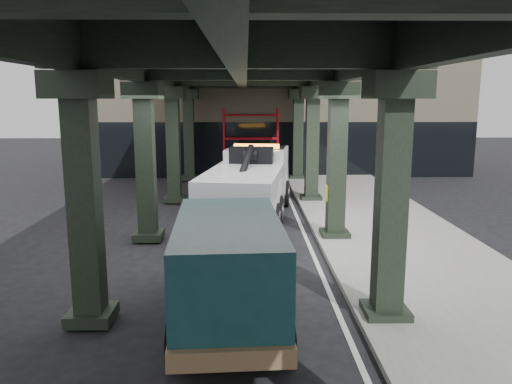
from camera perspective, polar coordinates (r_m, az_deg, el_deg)
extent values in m
plane|color=black|center=(14.28, -0.06, -7.75)|extent=(90.00, 90.00, 0.00)
cube|color=gray|center=(16.85, 15.35, -5.00)|extent=(5.00, 40.00, 0.15)
cube|color=silver|center=(16.31, 5.82, -5.44)|extent=(0.12, 38.00, 0.01)
cube|color=black|center=(10.17, 15.17, -1.11)|extent=(0.55, 0.55, 5.00)
cube|color=black|center=(9.97, 15.81, 11.66)|extent=(1.10, 1.10, 0.50)
cube|color=black|center=(10.86, 14.57, -13.18)|extent=(0.90, 0.90, 0.24)
cube|color=black|center=(15.94, 9.20, 3.26)|extent=(0.55, 0.55, 5.00)
cube|color=black|center=(15.81, 9.45, 11.37)|extent=(1.10, 1.10, 0.50)
cube|color=black|center=(16.39, 8.97, -4.80)|extent=(0.90, 0.90, 0.24)
cube|color=black|center=(21.83, 6.42, 5.29)|extent=(0.55, 0.55, 5.00)
cube|color=black|center=(21.74, 6.54, 11.20)|extent=(1.10, 1.10, 0.50)
cube|color=black|center=(22.17, 6.30, -0.69)|extent=(0.90, 0.90, 0.24)
cube|color=black|center=(27.77, 4.81, 6.44)|extent=(0.55, 0.55, 5.00)
cube|color=black|center=(27.70, 4.89, 11.09)|extent=(1.10, 1.10, 0.50)
cube|color=black|center=(28.04, 4.74, 1.71)|extent=(0.90, 0.90, 0.24)
cube|color=black|center=(10.26, -18.99, -1.22)|extent=(0.55, 0.55, 5.00)
cube|color=black|center=(10.07, -19.78, 11.42)|extent=(1.10, 1.10, 0.50)
cube|color=black|center=(10.95, -18.25, -13.19)|extent=(0.90, 0.90, 0.24)
cube|color=black|center=(16.00, -12.49, 3.18)|extent=(0.55, 0.55, 5.00)
cube|color=black|center=(15.87, -12.82, 11.25)|extent=(1.10, 1.10, 0.50)
cube|color=black|center=(16.45, -12.16, -4.86)|extent=(0.90, 0.90, 0.24)
cube|color=black|center=(21.88, -9.43, 5.22)|extent=(0.55, 0.55, 5.00)
cube|color=black|center=(21.79, -9.61, 11.12)|extent=(1.10, 1.10, 0.50)
cube|color=black|center=(22.21, -9.25, -0.75)|extent=(0.90, 0.90, 0.24)
cube|color=black|center=(27.81, -7.66, 6.39)|extent=(0.55, 0.55, 5.00)
cube|color=black|center=(27.74, -7.78, 11.03)|extent=(1.10, 1.10, 0.50)
cube|color=black|center=(28.07, -7.54, 1.66)|extent=(0.90, 0.90, 0.24)
cube|color=black|center=(15.85, 9.54, 14.27)|extent=(0.35, 32.00, 1.10)
cube|color=black|center=(15.91, -12.94, 14.13)|extent=(0.35, 32.00, 1.10)
cube|color=black|center=(15.59, -1.72, 14.47)|extent=(0.35, 32.00, 1.10)
cube|color=black|center=(15.65, -1.74, 17.02)|extent=(7.40, 32.00, 0.30)
cube|color=#C6B793|center=(33.63, 2.77, 9.75)|extent=(22.00, 10.00, 8.00)
cylinder|color=red|center=(28.59, -3.63, 5.57)|extent=(0.08, 0.08, 4.00)
cylinder|color=red|center=(27.80, -3.70, 5.43)|extent=(0.08, 0.08, 4.00)
cylinder|color=red|center=(28.62, 2.41, 5.59)|extent=(0.08, 0.08, 4.00)
cylinder|color=red|center=(27.82, 2.51, 5.44)|extent=(0.08, 0.08, 4.00)
cylinder|color=red|center=(28.67, -0.60, 3.60)|extent=(3.00, 0.08, 0.08)
cylinder|color=red|center=(28.54, -0.61, 6.19)|extent=(3.00, 0.08, 0.08)
cylinder|color=red|center=(28.47, -0.61, 8.80)|extent=(3.00, 0.08, 0.08)
cube|color=black|center=(18.34, -0.90, -1.30)|extent=(2.15, 7.72, 0.26)
cube|color=white|center=(20.73, 0.14, 2.52)|extent=(2.74, 2.78, 1.84)
cube|color=white|center=(21.86, 0.50, 1.58)|extent=(2.48, 1.06, 0.92)
cube|color=black|center=(20.92, 0.23, 4.00)|extent=(2.42, 1.65, 0.87)
cube|color=white|center=(17.07, -1.48, 0.07)|extent=(3.18, 5.41, 1.43)
cube|color=orange|center=(20.41, 0.07, 5.27)|extent=(1.86, 0.56, 0.16)
cube|color=black|center=(18.92, -0.53, 4.23)|extent=(1.71, 0.85, 0.61)
cylinder|color=black|center=(17.15, -1.39, 2.71)|extent=(0.78, 3.57, 1.37)
cube|color=black|center=(14.81, -3.03, -5.65)|extent=(0.52, 1.46, 0.18)
cube|color=black|center=(14.15, -3.56, -6.65)|extent=(1.65, 0.50, 0.18)
cylinder|color=black|center=(21.36, -2.74, -0.03)|extent=(0.52, 1.16, 1.12)
cylinder|color=silver|center=(21.36, -2.74, -0.03)|extent=(0.49, 0.67, 0.62)
cylinder|color=black|center=(21.09, 3.27, -0.17)|extent=(0.52, 1.16, 1.12)
cylinder|color=silver|center=(21.09, 3.27, -0.17)|extent=(0.49, 0.67, 0.62)
cylinder|color=black|center=(18.13, -4.62, -1.97)|extent=(0.52, 1.16, 1.12)
cylinder|color=silver|center=(18.13, -4.62, -1.97)|extent=(0.49, 0.67, 0.62)
cylinder|color=black|center=(17.80, 2.47, -2.18)|extent=(0.52, 1.16, 1.12)
cylinder|color=silver|center=(17.80, 2.47, -2.18)|extent=(0.49, 0.67, 0.62)
cylinder|color=black|center=(16.87, -5.57, -2.95)|extent=(0.52, 1.16, 1.12)
cylinder|color=silver|center=(16.87, -5.57, -2.95)|extent=(0.49, 0.67, 0.62)
cylinder|color=black|center=(16.51, 2.06, -3.20)|extent=(0.52, 1.16, 1.12)
cylinder|color=silver|center=(16.51, 2.06, -3.20)|extent=(0.49, 0.67, 0.62)
cube|color=#11383D|center=(12.47, -3.40, -6.18)|extent=(2.00, 1.15, 0.86)
cube|color=#11383D|center=(9.87, -3.17, -8.44)|extent=(2.23, 4.38, 1.85)
cube|color=olive|center=(10.49, -3.17, -11.69)|extent=(2.33, 5.43, 0.33)
cube|color=black|center=(11.90, -3.41, -3.20)|extent=(1.87, 0.51, 0.79)
cube|color=black|center=(9.99, -3.23, -5.33)|extent=(2.21, 3.53, 0.52)
cube|color=silver|center=(13.06, -3.42, -7.14)|extent=(1.90, 0.22, 0.29)
cylinder|color=black|center=(12.60, -7.74, -8.48)|extent=(0.31, 0.81, 0.80)
cylinder|color=silver|center=(12.60, -7.74, -8.48)|extent=(0.33, 0.46, 0.44)
cylinder|color=black|center=(12.63, 0.99, -8.35)|extent=(0.31, 0.81, 0.80)
cylinder|color=silver|center=(12.63, 0.99, -8.35)|extent=(0.33, 0.46, 0.44)
cylinder|color=black|center=(8.94, -9.29, -16.86)|extent=(0.31, 0.81, 0.80)
cylinder|color=silver|center=(8.94, -9.29, -16.86)|extent=(0.33, 0.46, 0.44)
cylinder|color=black|center=(8.97, 3.43, -16.62)|extent=(0.31, 0.81, 0.80)
cylinder|color=silver|center=(8.97, 3.43, -16.62)|extent=(0.33, 0.46, 0.44)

